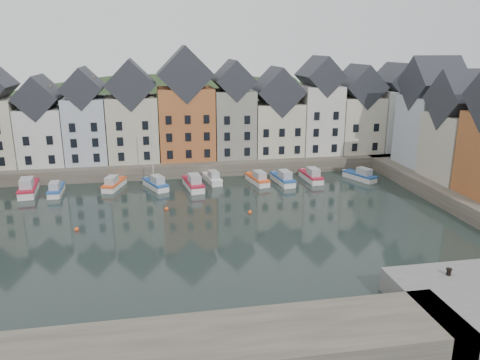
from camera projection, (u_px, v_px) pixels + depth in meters
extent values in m
plane|color=black|center=(206.00, 232.00, 51.29)|extent=(260.00, 260.00, 0.00)
cube|color=#474237|center=(186.00, 160.00, 79.37)|extent=(90.00, 16.00, 2.00)
ellipsoid|color=#1F3219|center=(181.00, 213.00, 109.21)|extent=(153.60, 70.40, 64.00)
sphere|color=black|center=(109.00, 102.00, 94.61)|extent=(5.77, 5.77, 5.77)
sphere|color=black|center=(281.00, 96.00, 110.73)|extent=(5.27, 5.27, 5.27)
sphere|color=black|center=(318.00, 100.00, 105.81)|extent=(5.07, 5.07, 5.07)
sphere|color=black|center=(242.00, 101.00, 103.74)|extent=(5.01, 5.01, 5.01)
sphere|color=black|center=(296.00, 96.00, 110.88)|extent=(5.21, 5.21, 5.21)
sphere|color=black|center=(185.00, 98.00, 104.75)|extent=(5.45, 5.45, 5.45)
sphere|color=black|center=(354.00, 105.00, 101.46)|extent=(4.49, 4.49, 4.49)
cube|color=silver|center=(44.00, 136.00, 72.23)|extent=(6.56, 8.00, 8.61)
cube|color=black|center=(39.00, 97.00, 70.59)|extent=(6.56, 8.16, 6.56)
cube|color=#ADB4C0|center=(87.00, 130.00, 73.16)|extent=(6.20, 8.00, 10.02)
cube|color=black|center=(83.00, 87.00, 71.34)|extent=(6.20, 8.16, 6.20)
cube|color=#B6B09A|center=(134.00, 128.00, 74.38)|extent=(7.70, 8.00, 10.08)
cube|color=black|center=(131.00, 84.00, 72.45)|extent=(7.70, 8.16, 7.70)
cube|color=#A45A2E|center=(186.00, 123.00, 75.64)|extent=(8.69, 8.00, 11.28)
cube|color=black|center=(185.00, 74.00, 73.48)|extent=(8.69, 8.16, 8.69)
cube|color=gray|center=(233.00, 123.00, 77.04)|extent=(6.43, 8.00, 10.78)
cube|color=black|center=(233.00, 80.00, 75.10)|extent=(6.43, 8.16, 6.43)
cube|color=beige|center=(276.00, 128.00, 78.61)|extent=(7.88, 8.00, 8.56)
cube|color=black|center=(277.00, 91.00, 76.88)|extent=(7.88, 8.16, 7.88)
cube|color=beige|center=(318.00, 119.00, 79.50)|extent=(6.50, 8.00, 11.27)
cube|color=black|center=(320.00, 76.00, 77.49)|extent=(6.50, 8.16, 6.50)
cube|color=beige|center=(356.00, 124.00, 80.97)|extent=(7.23, 8.00, 9.32)
cube|color=black|center=(359.00, 86.00, 79.18)|extent=(7.23, 8.16, 7.23)
cube|color=silver|center=(393.00, 120.00, 82.02)|extent=(6.18, 8.00, 10.32)
cube|color=black|center=(397.00, 81.00, 80.16)|extent=(6.18, 8.16, 6.18)
cube|color=#ADB4C0|center=(429.00, 131.00, 70.87)|extent=(7.47, 8.00, 10.38)
cube|color=black|center=(435.00, 83.00, 68.88)|extent=(7.62, 8.00, 8.00)
cube|color=#B6B09A|center=(462.00, 147.00, 63.51)|extent=(8.14, 8.00, 8.89)
cube|color=black|center=(468.00, 99.00, 61.72)|extent=(8.30, 8.00, 8.00)
sphere|color=#EB4E1B|center=(166.00, 209.00, 58.12)|extent=(0.50, 0.50, 0.50)
sphere|color=#EB4E1B|center=(250.00, 212.00, 57.01)|extent=(0.50, 0.50, 0.50)
sphere|color=#EB4E1B|center=(77.00, 229.00, 51.67)|extent=(0.50, 0.50, 0.50)
cube|color=silver|center=(29.00, 191.00, 64.67)|extent=(2.73, 6.89, 1.23)
cube|color=#AA182F|center=(28.00, 186.00, 64.49)|extent=(2.85, 7.03, 0.28)
cube|color=#A1A5A9|center=(27.00, 183.00, 63.37)|extent=(1.85, 2.84, 1.34)
cube|color=silver|center=(56.00, 192.00, 64.53)|extent=(1.72, 5.32, 0.97)
cube|color=#204C97|center=(56.00, 188.00, 64.39)|extent=(1.81, 5.42, 0.22)
cube|color=#A1A5A9|center=(55.00, 186.00, 63.50)|extent=(1.28, 2.14, 1.06)
cube|color=silver|center=(114.00, 186.00, 67.06)|extent=(3.24, 5.77, 1.01)
cube|color=#EB4E1B|center=(114.00, 182.00, 66.91)|extent=(3.36, 5.90, 0.23)
cube|color=#A1A5A9|center=(112.00, 180.00, 65.96)|extent=(1.89, 2.50, 1.11)
cube|color=silver|center=(156.00, 186.00, 67.05)|extent=(3.73, 5.85, 1.03)
cube|color=#204C97|center=(155.00, 182.00, 66.89)|extent=(3.86, 5.99, 0.23)
cube|color=#A1A5A9|center=(158.00, 180.00, 66.05)|extent=(2.08, 2.59, 1.13)
cylinder|color=silver|center=(152.00, 149.00, 66.03)|extent=(0.13, 0.13, 10.33)
cube|color=silver|center=(193.00, 186.00, 66.99)|extent=(2.73, 6.54, 1.16)
cube|color=#AA182F|center=(193.00, 181.00, 66.81)|extent=(2.85, 6.68, 0.26)
cube|color=#A1A5A9|center=(194.00, 179.00, 65.77)|extent=(1.81, 2.71, 1.27)
cube|color=silver|center=(212.00, 180.00, 69.97)|extent=(2.49, 5.52, 0.98)
cube|color=silver|center=(212.00, 177.00, 69.83)|extent=(2.60, 5.64, 0.22)
cube|color=#A1A5A9|center=(214.00, 175.00, 68.96)|extent=(1.59, 2.31, 1.07)
cube|color=silver|center=(257.00, 181.00, 69.48)|extent=(2.68, 5.80, 1.02)
cube|color=#EB4E1B|center=(257.00, 177.00, 69.33)|extent=(2.80, 5.93, 0.23)
cube|color=#A1A5A9|center=(260.00, 175.00, 68.42)|extent=(1.70, 2.44, 1.12)
cube|color=silver|center=(283.00, 181.00, 69.47)|extent=(2.42, 6.05, 1.08)
cube|color=#204C97|center=(283.00, 177.00, 69.31)|extent=(2.53, 6.18, 0.25)
cube|color=#A1A5A9|center=(285.00, 175.00, 68.33)|extent=(1.63, 2.50, 1.18)
cube|color=silver|center=(311.00, 178.00, 70.94)|extent=(2.07, 5.98, 1.08)
cube|color=#AA182F|center=(311.00, 174.00, 70.78)|extent=(2.18, 6.11, 0.25)
cube|color=#A1A5A9|center=(313.00, 172.00, 69.79)|extent=(1.50, 2.43, 1.18)
cube|color=silver|center=(359.00, 177.00, 71.32)|extent=(3.68, 5.72, 1.01)
cube|color=#204C97|center=(360.00, 174.00, 71.17)|extent=(3.81, 5.86, 0.23)
cube|color=#A1A5A9|center=(364.00, 172.00, 70.35)|extent=(2.05, 2.53, 1.10)
cylinder|color=black|center=(449.00, 272.00, 37.44)|extent=(0.36, 0.36, 0.50)
cylinder|color=black|center=(449.00, 269.00, 37.37)|extent=(0.48, 0.48, 0.08)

